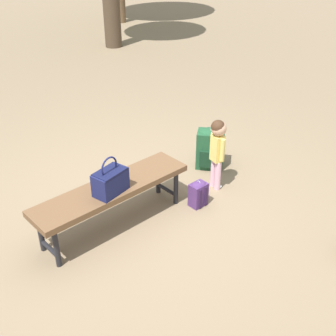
{
  "coord_description": "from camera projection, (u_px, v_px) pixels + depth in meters",
  "views": [
    {
      "loc": [
        -1.97,
        -3.08,
        2.62
      ],
      "look_at": [
        0.28,
        -0.16,
        0.45
      ],
      "focal_mm": 45.47,
      "sensor_mm": 36.0,
      "label": 1
    }
  ],
  "objects": [
    {
      "name": "park_bench",
      "position": [
        112.0,
        191.0,
        4.01
      ],
      "size": [
        1.63,
        0.53,
        0.45
      ],
      "color": "brown",
      "rests_on": "ground"
    },
    {
      "name": "backpack_small",
      "position": [
        198.0,
        193.0,
        4.43
      ],
      "size": [
        0.19,
        0.17,
        0.3
      ],
      "color": "#4C2D66",
      "rests_on": "ground"
    },
    {
      "name": "handbag",
      "position": [
        110.0,
        181.0,
        3.83
      ],
      "size": [
        0.36,
        0.26,
        0.37
      ],
      "color": "#191E4C",
      "rests_on": "park_bench"
    },
    {
      "name": "backpack_large",
      "position": [
        210.0,
        147.0,
        5.06
      ],
      "size": [
        0.38,
        0.39,
        0.53
      ],
      "color": "#1E4C2D",
      "rests_on": "ground"
    },
    {
      "name": "child_standing",
      "position": [
        218.0,
        144.0,
        4.52
      ],
      "size": [
        0.17,
        0.22,
        0.82
      ],
      "color": "#E5B2C6",
      "rests_on": "ground"
    },
    {
      "name": "ground_plane",
      "position": [
        138.0,
        207.0,
        4.47
      ],
      "size": [
        40.0,
        40.0,
        0.0
      ],
      "primitive_type": "plane",
      "color": "#7F6B51",
      "rests_on": "ground"
    }
  ]
}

